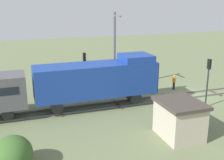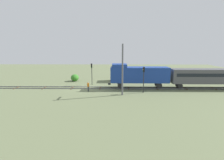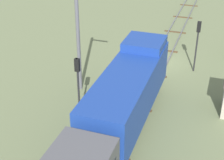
# 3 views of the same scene
# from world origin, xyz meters

# --- Properties ---
(ground_plane) EXTENTS (99.32, 99.32, 0.00)m
(ground_plane) POSITION_xyz_m (0.00, 0.00, 0.00)
(ground_plane) COLOR #66704C
(railway_track) EXTENTS (2.40, 66.21, 0.16)m
(railway_track) POSITION_xyz_m (0.00, -0.00, 0.07)
(railway_track) COLOR #595960
(railway_track) RESTS_ON ground
(locomotive) EXTENTS (2.90, 11.60, 4.60)m
(locomotive) POSITION_xyz_m (0.00, 10.17, 2.77)
(locomotive) COLOR navy
(locomotive) RESTS_ON railway_track
(traffic_signal_near) EXTENTS (0.32, 0.34, 4.56)m
(traffic_signal_near) POSITION_xyz_m (-3.20, 0.74, 3.15)
(traffic_signal_near) COLOR #262628
(traffic_signal_near) RESTS_ON ground
(traffic_signal_mid) EXTENTS (0.32, 0.34, 4.56)m
(traffic_signal_mid) POSITION_xyz_m (3.40, 10.63, 3.15)
(traffic_signal_mid) COLOR #262628
(traffic_signal_mid) RESTS_ON ground
(worker_near_track) EXTENTS (0.38, 0.38, 1.70)m
(worker_near_track) POSITION_xyz_m (2.40, 0.77, 1.00)
(worker_near_track) COLOR #262B38
(worker_near_track) RESTS_ON ground
(catenary_mast) EXTENTS (1.94, 0.28, 8.45)m
(catenary_mast) POSITION_xyz_m (4.94, 6.87, 4.47)
(catenary_mast) COLOR #595960
(catenary_mast) RESTS_ON ground
(relay_hut) EXTENTS (3.50, 2.90, 2.74)m
(relay_hut) POSITION_xyz_m (-7.50, 6.29, 1.39)
(relay_hut) COLOR #B2A893
(relay_hut) RESTS_ON ground
(bush_near) EXTENTS (2.82, 2.31, 2.05)m
(bush_near) POSITION_xyz_m (-7.96, 17.72, 1.02)
(bush_near) COLOR #355B26
(bush_near) RESTS_ON ground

